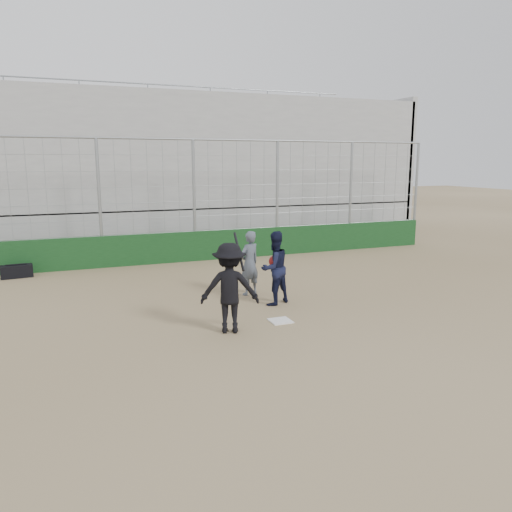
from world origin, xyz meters
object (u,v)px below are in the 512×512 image
object	(u,v)px
batter_at_plate	(230,288)
catcher_crouched	(275,280)
equipment_bag	(17,271)
umpire	(249,266)

from	to	relation	value
batter_at_plate	catcher_crouched	bearing A→B (deg)	42.03
catcher_crouched	equipment_bag	xyz separation A→B (m)	(-5.84, 5.22, -0.40)
umpire	equipment_bag	xyz separation A→B (m)	(-5.60, 4.19, -0.54)
batter_at_plate	umpire	world-z (taller)	batter_at_plate
batter_at_plate	catcher_crouched	xyz separation A→B (m)	(1.58, 1.42, -0.31)
batter_at_plate	catcher_crouched	world-z (taller)	batter_at_plate
batter_at_plate	umpire	size ratio (longest dim) A/B	1.32
catcher_crouched	equipment_bag	distance (m)	7.84
batter_at_plate	equipment_bag	bearing A→B (deg)	122.67
batter_at_plate	catcher_crouched	size ratio (longest dim) A/B	1.65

